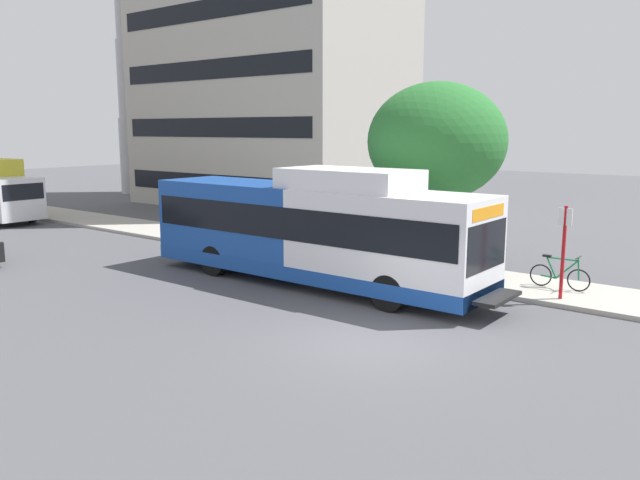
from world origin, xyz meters
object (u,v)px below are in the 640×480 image
bus_stop_sign_pole (564,245)px  bicycle_parked (560,275)px  street_tree_near_stop (437,142)px  transit_bus (312,230)px

bus_stop_sign_pole → bicycle_parked: (1.13, 0.40, -1.09)m
bicycle_parked → street_tree_near_stop: street_tree_near_stop is taller
transit_bus → bicycle_parked: transit_bus is taller
transit_bus → bicycle_parked: bearing=-61.1°
bus_stop_sign_pole → street_tree_near_stop: 5.97m
bicycle_parked → street_tree_near_stop: 6.00m
street_tree_near_stop → bicycle_parked: bearing=-99.2°
bus_stop_sign_pole → street_tree_near_stop: street_tree_near_stop is taller
transit_bus → bicycle_parked: (3.58, -6.49, -1.14)m
transit_bus → street_tree_near_stop: (4.32, -1.92, 2.67)m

